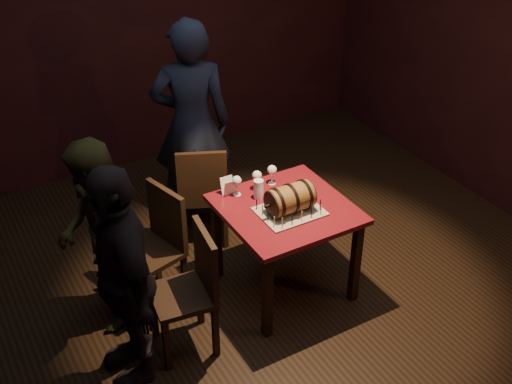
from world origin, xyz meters
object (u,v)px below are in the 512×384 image
(wine_glass_right, at_px, (272,171))
(pint_of_ale, at_px, (259,190))
(chair_left_front, at_px, (193,285))
(person_left_rear, at_px, (98,238))
(wine_glass_left, at_px, (237,181))
(chair_back, at_px, (203,190))
(person_back, at_px, (192,125))
(person_left_front, at_px, (123,277))
(chair_left_rear, at_px, (158,241))
(wine_glass_mid, at_px, (257,176))
(pub_table, at_px, (285,219))
(barrel_cake, at_px, (290,199))

(wine_glass_right, relative_size, pint_of_ale, 1.07)
(chair_left_front, bearing_deg, person_left_rear, 128.49)
(wine_glass_left, distance_m, chair_back, 0.62)
(person_back, bearing_deg, person_left_front, 74.34)
(person_back, bearing_deg, chair_back, 96.84)
(chair_left_front, distance_m, person_left_rear, 0.74)
(wine_glass_left, distance_m, person_back, 0.93)
(chair_back, bearing_deg, chair_left_rear, -141.92)
(wine_glass_mid, distance_m, chair_left_rear, 0.87)
(pub_table, xyz_separation_m, wine_glass_right, (0.08, 0.32, 0.23))
(pub_table, distance_m, wine_glass_left, 0.45)
(barrel_cake, distance_m, pint_of_ale, 0.29)
(pub_table, xyz_separation_m, wine_glass_mid, (-0.06, 0.31, 0.23))
(barrel_cake, distance_m, chair_back, 1.00)
(barrel_cake, height_order, chair_left_rear, barrel_cake)
(person_back, bearing_deg, wine_glass_left, 108.31)
(wine_glass_left, relative_size, chair_back, 0.17)
(pub_table, xyz_separation_m, pint_of_ale, (-0.11, 0.20, 0.18))
(chair_left_rear, distance_m, chair_left_front, 0.56)
(pub_table, relative_size, person_left_front, 0.57)
(person_back, bearing_deg, wine_glass_right, 127.06)
(pub_table, relative_size, barrel_cake, 2.39)
(barrel_cake, distance_m, person_left_front, 1.30)
(wine_glass_left, height_order, chair_left_rear, chair_left_rear)
(wine_glass_mid, xyz_separation_m, person_left_rear, (-1.22, 0.05, -0.15))
(chair_left_rear, relative_size, chair_left_front, 1.00)
(pint_of_ale, bearing_deg, wine_glass_mid, 65.58)
(person_left_rear, bearing_deg, wine_glass_left, 101.11)
(barrel_cake, bearing_deg, person_left_rear, 161.19)
(barrel_cake, xyz_separation_m, wine_glass_left, (-0.22, 0.39, 0.00))
(chair_back, relative_size, chair_left_front, 1.00)
(wine_glass_left, distance_m, chair_left_rear, 0.72)
(wine_glass_right, xyz_separation_m, pint_of_ale, (-0.19, -0.12, -0.05))
(chair_left_rear, bearing_deg, wine_glass_mid, -4.58)
(chair_back, xyz_separation_m, person_back, (0.12, 0.41, 0.39))
(pint_of_ale, bearing_deg, pub_table, -61.23)
(wine_glass_mid, distance_m, chair_left_front, 0.99)
(chair_left_front, bearing_deg, chair_left_rear, 91.42)
(wine_glass_left, xyz_separation_m, wine_glass_mid, (0.17, -0.01, -0.00))
(person_back, bearing_deg, person_left_rear, 60.63)
(wine_glass_right, distance_m, chair_left_front, 1.11)
(barrel_cake, bearing_deg, wine_glass_left, 119.17)
(person_left_front, bearing_deg, pint_of_ale, 112.31)
(wine_glass_mid, height_order, chair_left_front, chair_left_front)
(wine_glass_right, height_order, person_left_rear, person_left_rear)
(pub_table, relative_size, chair_left_front, 0.97)
(barrel_cake, xyz_separation_m, person_left_front, (-1.30, -0.14, -0.07))
(wine_glass_left, relative_size, chair_left_rear, 0.17)
(pub_table, height_order, chair_left_rear, chair_left_rear)
(wine_glass_right, xyz_separation_m, chair_left_front, (-0.92, -0.51, -0.35))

